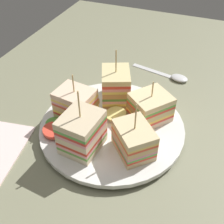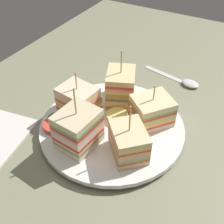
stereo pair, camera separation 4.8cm
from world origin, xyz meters
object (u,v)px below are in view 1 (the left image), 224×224
plate (112,127)px  sandwich_wedge_3 (150,107)px  sandwich_wedge_0 (76,104)px  sandwich_wedge_4 (116,87)px  spoon (173,76)px  sandwich_wedge_2 (134,140)px  chip_pile (116,114)px  sandwich_wedge_1 (82,132)px

plate → sandwich_wedge_3: bearing=126.0°
sandwich_wedge_0 → sandwich_wedge_4: (-6.87, 5.20, 0.59)cm
sandwich_wedge_4 → plate: bearing=-7.2°
plate → sandwich_wedge_3: size_ratio=2.97×
sandwich_wedge_3 → plate: bearing=-14.6°
sandwich_wedge_3 → spoon: sandwich_wedge_3 is taller
sandwich_wedge_2 → spoon: sandwich_wedge_2 is taller
plate → sandwich_wedge_4: sandwich_wedge_4 is taller
sandwich_wedge_0 → chip_pile: (-2.13, 7.12, -2.06)cm
sandwich_wedge_4 → sandwich_wedge_2: bearing=10.2°
sandwich_wedge_4 → sandwich_wedge_1: bearing=-25.5°
sandwich_wedge_3 → sandwich_wedge_4: (-2.68, -7.68, 0.79)cm
plate → spoon: (-21.38, 6.86, -0.55)cm
sandwich_wedge_4 → sandwich_wedge_3: bearing=47.9°
spoon → sandwich_wedge_3: bearing=-81.7°
plate → sandwich_wedge_0: bearing=-90.0°
plate → sandwich_wedge_4: (-6.87, -1.92, 3.95)cm
sandwich_wedge_1 → spoon: sandwich_wedge_1 is taller
sandwich_wedge_1 → sandwich_wedge_3: size_ratio=1.31×
chip_pile → sandwich_wedge_0: bearing=-73.4°
sandwich_wedge_3 → spoon: size_ratio=0.62×
sandwich_wedge_4 → spoon: 17.55cm
sandwich_wedge_1 → sandwich_wedge_3: 13.68cm
sandwich_wedge_2 → sandwich_wedge_4: bearing=-10.3°
sandwich_wedge_4 → chip_pile: (4.74, 1.92, -2.65)cm
chip_pile → spoon: size_ratio=0.39×
sandwich_wedge_2 → spoon: bearing=-46.3°
plate → sandwich_wedge_1: sandwich_wedge_1 is taller
plate → sandwich_wedge_2: sandwich_wedge_2 is taller
sandwich_wedge_4 → spoon: bearing=125.9°
sandwich_wedge_1 → sandwich_wedge_4: bearing=3.4°
plate → sandwich_wedge_3: sandwich_wedge_3 is taller
plate → spoon: 22.46cm
sandwich_wedge_0 → spoon: bearing=64.6°
plate → sandwich_wedge_1: 8.15cm
sandwich_wedge_3 → sandwich_wedge_1: bearing=2.0°
sandwich_wedge_0 → spoon: size_ratio=0.63×
sandwich_wedge_4 → sandwich_wedge_0: bearing=-60.0°
sandwich_wedge_2 → chip_pile: bearing=-3.7°
plate → chip_pile: chip_pile is taller
sandwich_wedge_2 → sandwich_wedge_4: 13.62cm
sandwich_wedge_1 → spoon: bearing=-12.6°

